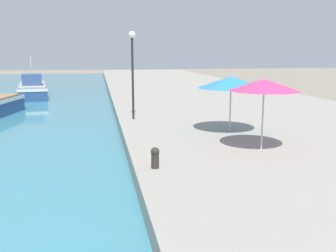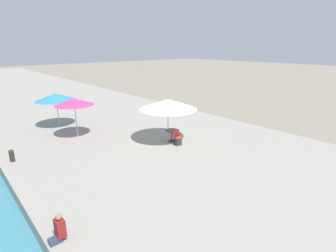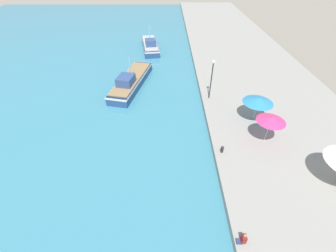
{
  "view_description": "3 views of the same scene",
  "coord_description": "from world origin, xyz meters",
  "px_view_note": "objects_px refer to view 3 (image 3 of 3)",
  "views": [
    {
      "loc": [
        -0.99,
        4.33,
        4.11
      ],
      "look_at": [
        1.5,
        17.7,
        1.45
      ],
      "focal_mm": 40.0,
      "sensor_mm": 36.0,
      "label": 1
    },
    {
      "loc": [
        -1.5,
        0.45,
        6.41
      ],
      "look_at": [
        8.73,
        12.14,
        1.65
      ],
      "focal_mm": 28.0,
      "sensor_mm": 36.0,
      "label": 2
    },
    {
      "loc": [
        -3.95,
        1.6,
        14.32
      ],
      "look_at": [
        -4.0,
        18.0,
        1.25
      ],
      "focal_mm": 24.0,
      "sensor_mm": 36.0,
      "label": 3
    }
  ],
  "objects_px": {
    "fishing_boat_mid": "(151,45)",
    "cafe_umbrella_white": "(272,119)",
    "lamppost": "(213,73)",
    "mooring_bollard": "(223,149)",
    "person_at_quay": "(243,239)",
    "cafe_umbrella_striped": "(259,100)",
    "fishing_boat_near": "(132,81)"
  },
  "relations": [
    {
      "from": "lamppost",
      "to": "fishing_boat_near",
      "type": "bearing_deg",
      "value": 157.7
    },
    {
      "from": "fishing_boat_near",
      "to": "cafe_umbrella_white",
      "type": "xyz_separation_m",
      "value": [
        13.49,
        -11.16,
        2.19
      ]
    },
    {
      "from": "fishing_boat_near",
      "to": "cafe_umbrella_striped",
      "type": "distance_m",
      "value": 15.74
    },
    {
      "from": "fishing_boat_near",
      "to": "person_at_quay",
      "type": "distance_m",
      "value": 22.15
    },
    {
      "from": "person_at_quay",
      "to": "lamppost",
      "type": "xyz_separation_m",
      "value": [
        0.39,
        16.28,
        2.69
      ]
    },
    {
      "from": "cafe_umbrella_striped",
      "to": "cafe_umbrella_white",
      "type": "bearing_deg",
      "value": -89.16
    },
    {
      "from": "fishing_boat_near",
      "to": "cafe_umbrella_striped",
      "type": "height_order",
      "value": "fishing_boat_near"
    },
    {
      "from": "fishing_boat_mid",
      "to": "person_at_quay",
      "type": "xyz_separation_m",
      "value": [
        7.52,
        -33.78,
        0.25
      ]
    },
    {
      "from": "cafe_umbrella_white",
      "to": "lamppost",
      "type": "bearing_deg",
      "value": 118.75
    },
    {
      "from": "mooring_bollard",
      "to": "fishing_boat_near",
      "type": "bearing_deg",
      "value": 126.41
    },
    {
      "from": "fishing_boat_mid",
      "to": "lamppost",
      "type": "bearing_deg",
      "value": -74.4
    },
    {
      "from": "mooring_bollard",
      "to": "lamppost",
      "type": "height_order",
      "value": "lamppost"
    },
    {
      "from": "fishing_boat_near",
      "to": "fishing_boat_mid",
      "type": "distance_m",
      "value": 13.69
    },
    {
      "from": "mooring_bollard",
      "to": "lamppost",
      "type": "xyz_separation_m",
      "value": [
        0.16,
        8.78,
        2.74
      ]
    },
    {
      "from": "person_at_quay",
      "to": "lamppost",
      "type": "distance_m",
      "value": 16.5
    },
    {
      "from": "fishing_boat_mid",
      "to": "person_at_quay",
      "type": "distance_m",
      "value": 34.6
    },
    {
      "from": "cafe_umbrella_striped",
      "to": "person_at_quay",
      "type": "bearing_deg",
      "value": -109.41
    },
    {
      "from": "fishing_boat_near",
      "to": "mooring_bollard",
      "type": "height_order",
      "value": "fishing_boat_near"
    },
    {
      "from": "cafe_umbrella_white",
      "to": "lamppost",
      "type": "distance_m",
      "value": 8.31
    },
    {
      "from": "cafe_umbrella_striped",
      "to": "lamppost",
      "type": "xyz_separation_m",
      "value": [
        -3.94,
        4.01,
        0.89
      ]
    },
    {
      "from": "person_at_quay",
      "to": "cafe_umbrella_striped",
      "type": "bearing_deg",
      "value": 70.59
    },
    {
      "from": "mooring_bollard",
      "to": "lamppost",
      "type": "relative_size",
      "value": 0.14
    },
    {
      "from": "cafe_umbrella_white",
      "to": "mooring_bollard",
      "type": "bearing_deg",
      "value": -159.81
    },
    {
      "from": "fishing_boat_near",
      "to": "fishing_boat_mid",
      "type": "bearing_deg",
      "value": 95.6
    },
    {
      "from": "fishing_boat_near",
      "to": "cafe_umbrella_white",
      "type": "height_order",
      "value": "fishing_boat_near"
    },
    {
      "from": "person_at_quay",
      "to": "mooring_bollard",
      "type": "bearing_deg",
      "value": 88.27
    },
    {
      "from": "cafe_umbrella_striped",
      "to": "person_at_quay",
      "type": "relative_size",
      "value": 3.15
    },
    {
      "from": "cafe_umbrella_white",
      "to": "lamppost",
      "type": "height_order",
      "value": "lamppost"
    },
    {
      "from": "person_at_quay",
      "to": "mooring_bollard",
      "type": "relative_size",
      "value": 1.42
    },
    {
      "from": "fishing_boat_near",
      "to": "mooring_bollard",
      "type": "distance_m",
      "value": 15.76
    },
    {
      "from": "fishing_boat_mid",
      "to": "mooring_bollard",
      "type": "bearing_deg",
      "value": -82.29
    },
    {
      "from": "fishing_boat_mid",
      "to": "cafe_umbrella_white",
      "type": "bearing_deg",
      "value": -73.07
    }
  ]
}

